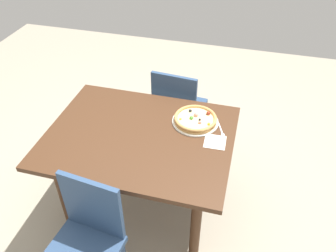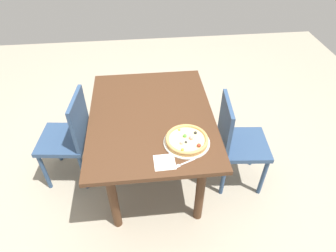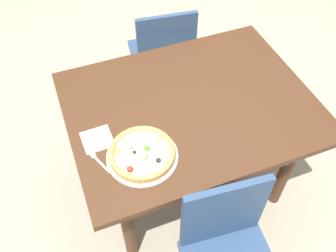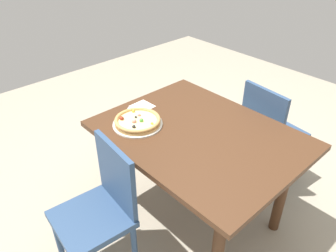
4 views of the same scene
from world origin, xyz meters
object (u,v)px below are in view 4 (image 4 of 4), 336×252
plate (138,124)px  fork (127,110)px  pizza (137,121)px  chair_far (269,131)px  napkin (142,106)px  chair_near (101,208)px  dining_table (198,146)px

plate → fork: bearing=163.1°
plate → pizza: 0.03m
chair_far → fork: bearing=-119.7°
chair_far → napkin: size_ratio=6.29×
chair_near → plate: chair_near is taller
fork → napkin: (0.03, 0.11, -0.00)m
dining_table → fork: (-0.54, -0.17, 0.11)m
chair_near → chair_far: size_ratio=1.00×
chair_far → napkin: (-0.61, -0.76, 0.26)m
chair_far → dining_table: bearing=-91.9°
pizza → fork: bearing=162.9°
fork → napkin: fork is taller
plate → fork: (-0.20, 0.06, -0.00)m
chair_near → chair_far: 1.42m
fork → chair_near: bearing=-163.0°
chair_far → plate: bearing=-108.8°
dining_table → pizza: bearing=-145.9°
chair_near → napkin: 0.80m
chair_far → chair_near: bearing=-91.8°
napkin → dining_table: bearing=6.3°
dining_table → fork: bearing=-162.5°
fork → chair_far: bearing=-58.5°
chair_near → fork: (-0.43, 0.53, 0.26)m
dining_table → napkin: (-0.51, -0.06, 0.11)m
dining_table → chair_near: 0.72m
chair_far → plate: chair_far is taller
chair_far → napkin: 1.01m
napkin → chair_near: bearing=-58.0°
dining_table → napkin: bearing=-173.7°
chair_far → pizza: bearing=-108.9°
chair_near → fork: size_ratio=5.54×
chair_near → plate: size_ratio=2.68×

